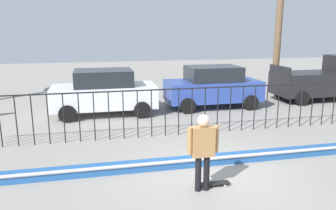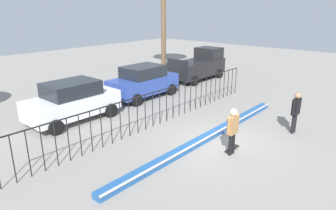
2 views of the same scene
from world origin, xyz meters
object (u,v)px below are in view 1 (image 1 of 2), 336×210
at_px(parked_car_blue, 213,86).
at_px(skateboard, 213,184).
at_px(skateboarder, 203,146).
at_px(pickup_truck, 324,80).
at_px(parked_car_white, 104,92).

bearing_deg(parked_car_blue, skateboard, -105.96).
bearing_deg(skateboard, skateboarder, -150.84).
relative_size(skateboard, pickup_truck, 0.17).
relative_size(skateboard, parked_car_white, 0.19).
distance_m(skateboard, parked_car_white, 7.66).
height_order(parked_car_blue, pickup_truck, pickup_truck).
xyz_separation_m(skateboarder, parked_car_blue, (3.05, 7.70, -0.08)).
distance_m(skateboarder, parked_car_white, 7.65).
xyz_separation_m(skateboarder, skateboard, (0.31, 0.13, -1.00)).
xyz_separation_m(skateboard, parked_car_blue, (2.75, 7.57, 0.91)).
bearing_deg(parked_car_white, skateboarder, -71.89).
height_order(skateboarder, parked_car_blue, parked_car_blue).
bearing_deg(skateboard, pickup_truck, 47.35).
height_order(skateboard, pickup_truck, pickup_truck).
distance_m(skateboard, pickup_truck, 11.84).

